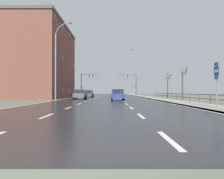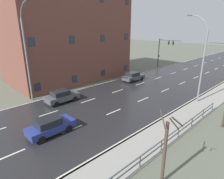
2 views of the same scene
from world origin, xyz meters
The scene contains 10 objects.
ground_plane centered at (0.00, 48.00, -0.06)m, with size 160.00×160.00×0.12m.
road_asphalt_strip centered at (0.00, 60.00, 0.01)m, with size 14.00×120.00×0.03m.
street_lamp_midground centered at (7.42, 43.94, 5.08)m, with size 2.65×0.24×10.41m.
street_lamp_left_bank centered at (-7.45, 29.38, 5.71)m, with size 2.62×0.24×11.69m.
traffic_signal_left centered at (-6.65, 58.79, 4.41)m, with size 5.25×0.36×6.44m.
car_near_left centered at (-4.30, 45.72, 0.80)m, with size 1.95×4.16×1.57m.
car_far_right centered at (1.69, 27.21, 0.80)m, with size 1.88×4.12×1.57m.
car_mid_centre centered at (-4.22, 31.76, 0.80)m, with size 1.85×4.11×1.57m.
brick_building centered at (-14.10, 39.12, 7.12)m, with size 12.26×20.24×14.21m.
bare_tree_mid centered at (11.57, 29.47, 2.31)m, with size 1.14×1.21×4.90m.
Camera 2 is at (16.09, 20.84, 9.14)m, focal length 30.49 mm.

